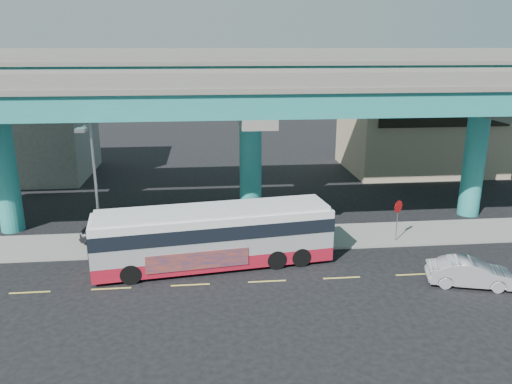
{
  "coord_description": "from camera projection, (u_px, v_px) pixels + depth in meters",
  "views": [
    {
      "loc": [
        -3.02,
        -23.89,
        11.88
      ],
      "look_at": [
        -0.14,
        4.0,
        3.64
      ],
      "focal_mm": 35.0,
      "sensor_mm": 36.0,
      "label": 1
    }
  ],
  "objects": [
    {
      "name": "building_beige",
      "position": [
        419.0,
        134.0,
        49.16
      ],
      "size": [
        14.0,
        10.23,
        7.0
      ],
      "color": "tan",
      "rests_on": "ground"
    },
    {
      "name": "building_concrete",
      "position": [
        21.0,
        129.0,
        46.12
      ],
      "size": [
        12.0,
        10.0,
        9.0
      ],
      "primitive_type": "cube",
      "color": "gray",
      "rests_on": "ground"
    },
    {
      "name": "transit_bus",
      "position": [
        214.0,
        234.0,
        27.58
      ],
      "size": [
        13.38,
        4.55,
        3.38
      ],
      "rotation": [
        0.0,
        0.0,
        0.13
      ],
      "color": "#A51327",
      "rests_on": "ground"
    },
    {
      "name": "stop_sign",
      "position": [
        398.0,
        212.0,
        30.71
      ],
      "size": [
        0.68,
        0.46,
        2.64
      ],
      "rotation": [
        0.0,
        0.0,
        0.19
      ],
      "color": "gray",
      "rests_on": "sidewalk"
    },
    {
      "name": "lane_markings",
      "position": [
        267.0,
        281.0,
        26.16
      ],
      "size": [
        58.0,
        0.12,
        0.01
      ],
      "color": "#D8C64C",
      "rests_on": "ground"
    },
    {
      "name": "street_lamp",
      "position": [
        92.0,
        171.0,
        27.33
      ],
      "size": [
        0.5,
        2.57,
        7.92
      ],
      "color": "gray",
      "rests_on": "sidewalk"
    },
    {
      "name": "sidewalk",
      "position": [
        256.0,
        239.0,
        31.67
      ],
      "size": [
        70.0,
        4.0,
        0.15
      ],
      "primitive_type": "cube",
      "color": "gray",
      "rests_on": "ground"
    },
    {
      "name": "ground",
      "position": [
        266.0,
        279.0,
        26.45
      ],
      "size": [
        120.0,
        120.0,
        0.0
      ],
      "primitive_type": "plane",
      "color": "black",
      "rests_on": "ground"
    },
    {
      "name": "parked_car",
      "position": [
        112.0,
        234.0,
        30.6
      ],
      "size": [
        3.05,
        4.4,
        1.29
      ],
      "primitive_type": "imported",
      "rotation": [
        0.0,
        0.0,
        1.36
      ],
      "color": "#2B2A2F",
      "rests_on": "sidewalk"
    },
    {
      "name": "sedan",
      "position": [
        470.0,
        273.0,
        25.55
      ],
      "size": [
        3.68,
        5.03,
        1.41
      ],
      "primitive_type": "imported",
      "rotation": [
        0.0,
        0.0,
        1.3
      ],
      "color": "#A5A4A9",
      "rests_on": "ground"
    },
    {
      "name": "viaduct",
      "position": [
        250.0,
        89.0,
        32.56
      ],
      "size": [
        52.0,
        12.4,
        11.7
      ],
      "color": "teal",
      "rests_on": "ground"
    }
  ]
}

